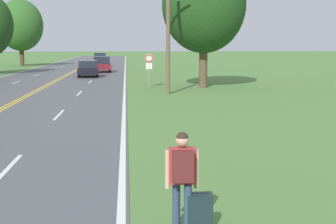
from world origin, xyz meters
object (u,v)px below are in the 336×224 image
suitcase (200,213)px  car_maroon_suv_mid_near (102,64)px  tree_left_verge (204,5)px  car_white_suv_mid_far (100,60)px  traffic_sign (149,62)px  tree_right_cluster (20,25)px  hitchhiker_person (182,171)px  car_black_hatchback_approaching (88,68)px

suitcase → car_maroon_suv_mid_near: (-3.81, 44.85, 0.60)m
tree_left_verge → car_maroon_suv_mid_near: size_ratio=2.26×
suitcase → car_maroon_suv_mid_near: 45.02m
car_white_suv_mid_far → traffic_sign: bearing=6.8°
suitcase → car_white_suv_mid_far: (-4.67, 57.17, 0.67)m
traffic_sign → tree_right_cluster: 37.86m
hitchhiker_person → car_maroon_suv_mid_near: size_ratio=0.41×
suitcase → car_white_suv_mid_far: bearing=7.6°
tree_right_cluster → car_maroon_suv_mid_near: 19.81m
car_black_hatchback_approaching → car_maroon_suv_mid_near: 7.68m
car_maroon_suv_mid_near → suitcase: bearing=2.1°
tree_right_cluster → car_black_hatchback_approaching: size_ratio=2.32×
tree_left_verge → car_black_hatchback_approaching: bearing=127.4°
traffic_sign → car_black_hatchback_approaching: size_ratio=0.59×
car_black_hatchback_approaching → tree_left_verge: bearing=34.9°
tree_right_cluster → car_black_hatchback_approaching: 25.73m
traffic_sign → car_maroon_suv_mid_near: bearing=102.7°
tree_right_cluster → car_maroon_suv_mid_near: size_ratio=2.27×
hitchhiker_person → car_white_suv_mid_far: car_white_suv_mid_far is taller
suitcase → tree_left_verge: 26.41m
car_black_hatchback_approaching → car_white_suv_mid_far: bearing=177.4°
traffic_sign → car_black_hatchback_approaching: bearing=114.6°
traffic_sign → tree_right_cluster: (-16.11, 34.04, 3.86)m
traffic_sign → car_black_hatchback_approaching: 12.42m
tree_right_cluster → car_maroon_suv_mid_near: (11.84, -15.16, -4.72)m
tree_left_verge → car_maroon_suv_mid_near: (-8.07, 19.36, -4.83)m
hitchhiker_person → car_white_suv_mid_far: (-4.39, 57.13, -0.03)m
suitcase → car_white_suv_mid_far: car_white_suv_mid_far is taller
car_maroon_suv_mid_near → car_black_hatchback_approaching: bearing=-9.5°
tree_left_verge → car_maroon_suv_mid_near: bearing=112.6°
hitchhiker_person → suitcase: 0.75m
tree_left_verge → tree_right_cluster: 39.85m
suitcase → car_maroon_suv_mid_near: car_maroon_suv_mid_near is taller
tree_left_verge → car_white_suv_mid_far: size_ratio=2.23×
car_white_suv_mid_far → tree_right_cluster: bearing=-107.1°
traffic_sign → tree_left_verge: bearing=-7.2°
tree_left_verge → car_black_hatchback_approaching: 15.57m
car_maroon_suv_mid_near → car_white_suv_mid_far: bearing=-178.8°
tree_left_verge → tree_right_cluster: tree_right_cluster is taller
tree_left_verge → car_black_hatchback_approaching: tree_left_verge is taller
car_maroon_suv_mid_near → car_white_suv_mid_far: car_white_suv_mid_far is taller
suitcase → traffic_sign: 26.02m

